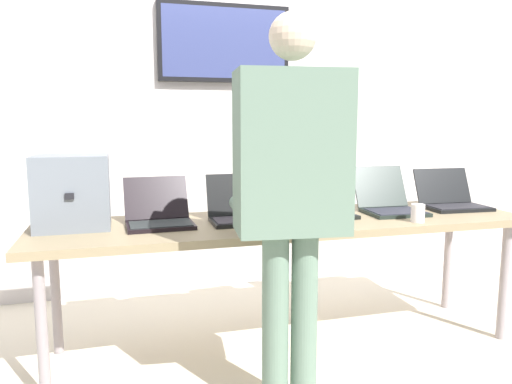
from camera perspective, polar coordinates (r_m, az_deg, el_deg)
ground at (r=2.89m, az=3.60°, el=-17.76°), size 8.00×8.00×0.04m
back_wall at (r=3.68m, az=-2.13°, el=8.25°), size 8.00×0.11×2.46m
workbench at (r=2.66m, az=3.74°, el=-4.27°), size 2.65×0.70×0.72m
equipment_box at (r=2.57m, az=-20.66°, el=0.01°), size 0.35×0.30×0.36m
laptop_station_0 at (r=2.55m, az=-11.29°, el=-2.58°), size 0.34×0.36×0.23m
laptop_station_1 at (r=2.60m, az=-1.50°, el=-2.17°), size 0.36×0.31×0.24m
laptop_station_2 at (r=2.76m, az=7.12°, el=-1.52°), size 0.37×0.35×0.27m
laptop_station_3 at (r=2.96m, az=15.23°, el=-1.15°), size 0.34×0.40×0.26m
laptop_station_4 at (r=3.22m, az=21.83°, el=-0.77°), size 0.38×0.34×0.23m
person at (r=1.96m, az=4.07°, el=1.16°), size 0.48×0.62×1.66m
coffee_mug at (r=2.71m, az=18.37°, el=-2.35°), size 0.07×0.07×0.10m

